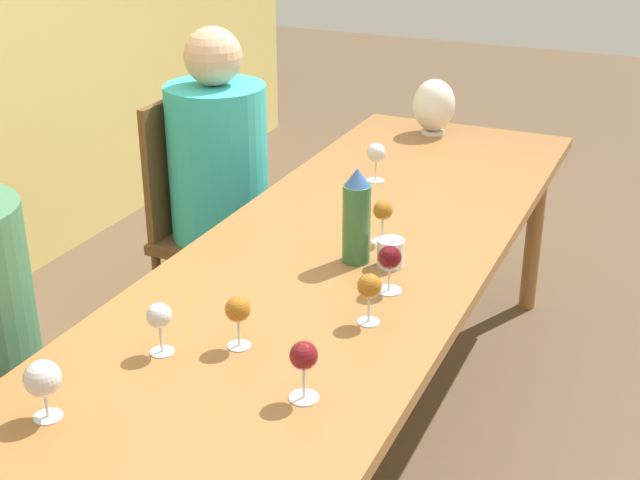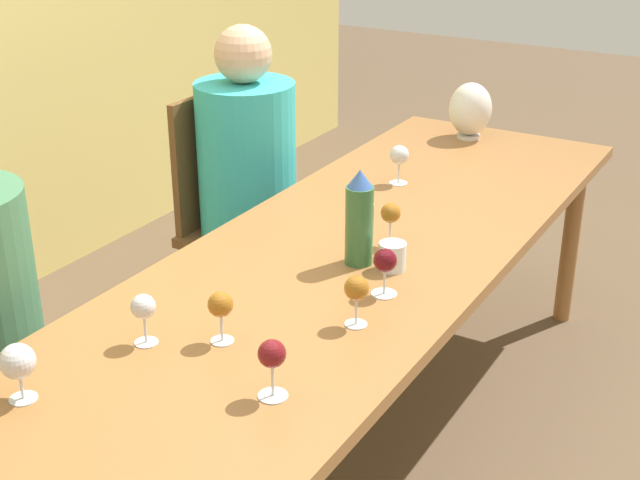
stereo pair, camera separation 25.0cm
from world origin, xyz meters
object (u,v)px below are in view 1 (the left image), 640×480
object	(u,v)px
wine_glass_2	(369,288)
wine_glass_4	(383,212)
wine_glass_0	(376,154)
wine_glass_7	(390,259)
wine_glass_1	(159,317)
vase	(434,106)
chair_far	(204,217)
wine_glass_5	(43,379)
person_far	(222,184)
wine_glass_6	(238,311)
water_bottle	(357,217)
water_tumbler	(391,253)
wine_glass_3	(304,358)

from	to	relation	value
wine_glass_2	wine_glass_4	distance (m)	0.51
wine_glass_0	wine_glass_7	xyz separation A→B (m)	(-0.80, -0.34, -0.01)
wine_glass_1	vase	bearing A→B (deg)	-1.72
wine_glass_0	wine_glass_1	world-z (taller)	wine_glass_0
wine_glass_1	chair_far	size ratio (longest dim) A/B	0.13
wine_glass_1	wine_glass_5	bearing A→B (deg)	167.03
wine_glass_4	person_far	distance (m)	0.95
wine_glass_4	wine_glass_6	distance (m)	0.73
chair_far	vase	bearing A→B (deg)	-46.16
wine_glass_2	chair_far	bearing A→B (deg)	48.63
water_bottle	water_tumbler	world-z (taller)	water_bottle
water_bottle	water_tumbler	size ratio (longest dim) A/B	3.49
wine_glass_6	wine_glass_0	bearing A→B (deg)	5.22
water_tumbler	wine_glass_5	bearing A→B (deg)	157.64
water_bottle	vase	world-z (taller)	water_bottle
wine_glass_5	wine_glass_7	xyz separation A→B (m)	(0.85, -0.46, 0.00)
water_bottle	wine_glass_5	world-z (taller)	water_bottle
wine_glass_5	chair_far	distance (m)	1.73
wine_glass_1	chair_far	xyz separation A→B (m)	(1.27, 0.66, -0.34)
wine_glass_2	wine_glass_5	world-z (taller)	same
wine_glass_4	person_far	world-z (taller)	person_far
wine_glass_3	wine_glass_6	bearing A→B (deg)	60.12
vase	wine_glass_2	bearing A→B (deg)	-168.13
vase	wine_glass_4	world-z (taller)	vase
vase	wine_glass_5	world-z (taller)	vase
water_bottle	wine_glass_7	world-z (taller)	water_bottle
water_tumbler	vase	bearing A→B (deg)	12.18
wine_glass_1	wine_glass_7	bearing A→B (deg)	-36.37
wine_glass_4	wine_glass_5	size ratio (longest dim) A/B	0.99
wine_glass_0	wine_glass_5	bearing A→B (deg)	175.89
chair_far	person_far	size ratio (longest dim) A/B	0.78
water_tumbler	wine_glass_1	xyz separation A→B (m)	(-0.68, 0.34, 0.05)
wine_glass_0	wine_glass_2	bearing A→B (deg)	-160.14
water_bottle	wine_glass_4	world-z (taller)	water_bottle
wine_glass_7	chair_far	world-z (taller)	chair_far
water_bottle	chair_far	distance (m)	1.14
vase	wine_glass_5	distance (m)	2.29
water_tumbler	wine_glass_2	world-z (taller)	wine_glass_2
wine_glass_6	person_far	bearing A→B (deg)	31.66
vase	wine_glass_6	bearing A→B (deg)	-177.01
vase	chair_far	distance (m)	1.06
water_bottle	wine_glass_7	bearing A→B (deg)	-132.56
wine_glass_3	chair_far	size ratio (longest dim) A/B	0.14
wine_glass_0	wine_glass_3	world-z (taller)	same
wine_glass_6	wine_glass_7	size ratio (longest dim) A/B	1.00
wine_glass_1	wine_glass_3	distance (m)	0.40
water_tumbler	wine_glass_3	world-z (taller)	wine_glass_3
vase	wine_glass_4	distance (m)	1.16
wine_glass_1	wine_glass_5	distance (m)	0.33
wine_glass_3	chair_far	world-z (taller)	chair_far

